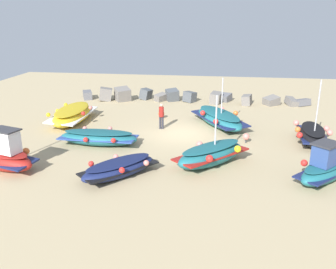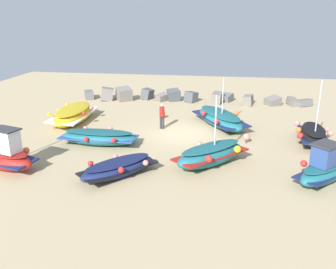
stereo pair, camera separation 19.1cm
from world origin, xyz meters
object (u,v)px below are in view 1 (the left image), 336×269
fishing_boat_5 (119,168)px  mooring_buoy_1 (246,137)px  fishing_boat_3 (312,134)px  fishing_boat_1 (325,168)px  fishing_boat_7 (1,156)px  fishing_boat_0 (99,137)px  fishing_boat_2 (211,154)px  person_walking (161,114)px  fishing_boat_6 (72,114)px  mooring_buoy_0 (161,114)px  fishing_boat_4 (219,118)px

fishing_boat_5 → mooring_buoy_1: 8.18m
fishing_boat_3 → fishing_boat_5: fishing_boat_3 is taller
fishing_boat_1 → fishing_boat_7: bearing=-43.6°
fishing_boat_1 → fishing_boat_0: bearing=-61.9°
fishing_boat_2 → fishing_boat_7: 10.20m
fishing_boat_1 → person_walking: 10.79m
fishing_boat_1 → fishing_boat_2: (-5.10, 1.15, -0.06)m
fishing_boat_0 → fishing_boat_5: 4.59m
fishing_boat_6 → mooring_buoy_1: (11.64, -2.63, -0.16)m
person_walking → fishing_boat_0: bearing=-37.6°
fishing_boat_1 → mooring_buoy_0: 12.72m
fishing_boat_6 → mooring_buoy_1: size_ratio=8.78×
fishing_boat_4 → fishing_boat_7: fishing_boat_7 is taller
fishing_boat_2 → fishing_boat_5: fishing_boat_2 is taller
fishing_boat_4 → fishing_boat_0: bearing=94.7°
fishing_boat_3 → fishing_boat_6: size_ratio=0.75×
fishing_boat_5 → person_walking: (0.77, 7.48, 0.55)m
fishing_boat_0 → person_walking: (3.08, 3.51, 0.52)m
fishing_boat_0 → fishing_boat_4: (6.78, 4.71, 0.07)m
fishing_boat_6 → fishing_boat_7: size_ratio=1.22×
fishing_boat_4 → fishing_boat_6: 10.05m
fishing_boat_4 → mooring_buoy_0: bearing=42.9°
fishing_boat_5 → person_walking: person_walking is taller
fishing_boat_2 → mooring_buoy_1: fishing_boat_2 is taller
fishing_boat_5 → fishing_boat_2: bearing=-23.1°
fishing_boat_4 → fishing_boat_2: bearing=147.2°
fishing_boat_1 → fishing_boat_5: fishing_boat_1 is taller
mooring_buoy_1 → fishing_boat_2: bearing=-118.7°
fishing_boat_3 → mooring_buoy_0: 10.26m
fishing_boat_0 → fishing_boat_4: bearing=-144.5°
fishing_boat_2 → fishing_boat_7: (-10.00, -1.98, 0.11)m
fishing_boat_0 → mooring_buoy_0: bearing=-113.4°
fishing_boat_1 → fishing_boat_6: (-14.82, 7.28, -0.08)m
fishing_boat_6 → fishing_boat_3: bearing=-98.0°
fishing_boat_1 → fishing_boat_4: fishing_boat_4 is taller
fishing_boat_3 → fishing_boat_0: bearing=104.5°
fishing_boat_0 → fishing_boat_3: size_ratio=1.19×
fishing_boat_3 → fishing_boat_7: 16.81m
person_walking → fishing_boat_2: bearing=35.2°
fishing_boat_0 → mooring_buoy_1: 8.52m
fishing_boat_3 → mooring_buoy_1: size_ratio=6.62×
mooring_buoy_0 → mooring_buoy_1: size_ratio=0.95×
fishing_boat_1 → fishing_boat_4: bearing=-105.3°
fishing_boat_1 → fishing_boat_5: size_ratio=0.90×
fishing_boat_0 → mooring_buoy_0: (2.67, 5.96, -0.12)m
fishing_boat_2 → fishing_boat_4: (0.31, 6.70, -0.04)m
fishing_boat_7 → person_walking: fishing_boat_7 is taller
fishing_boat_2 → person_walking: 6.47m
fishing_boat_2 → fishing_boat_5: (-4.16, -1.98, -0.15)m
fishing_boat_4 → mooring_buoy_0: fishing_boat_4 is taller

